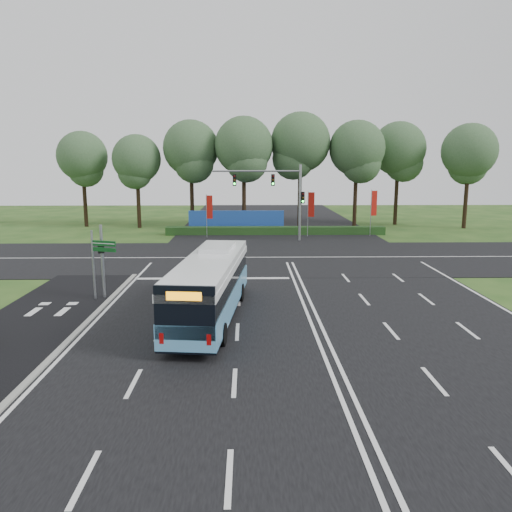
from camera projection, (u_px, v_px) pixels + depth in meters
The scene contains 15 objects.
ground at pixel (302, 301), 26.25m from camera, with size 120.00×120.00×0.00m, color #204416.
road_main at pixel (302, 300), 26.25m from camera, with size 20.00×120.00×0.04m, color black.
road_cross at pixel (285, 258), 38.04m from camera, with size 120.00×14.00×0.05m, color black.
bike_path at pixel (40, 319), 23.07m from camera, with size 5.00×18.00×0.06m, color black.
kerb_strip at pixel (92, 318), 23.11m from camera, with size 0.25×18.00×0.12m, color gray.
city_bus at pixel (211, 286), 22.91m from camera, with size 3.32×11.01×3.11m.
pedestrian_signal at pixel (102, 259), 26.28m from camera, with size 0.37×0.44×3.95m.
street_sign at pixel (98, 256), 25.85m from camera, with size 1.38×0.53×3.71m.
banner_flag_left at pixel (209, 209), 47.75m from camera, with size 0.62×0.06×4.17m.
banner_flag_mid at pixel (310, 207), 48.31m from camera, with size 0.63×0.24×4.44m.
banner_flag_right at pixel (373, 206), 48.80m from camera, with size 0.65×0.26×4.57m.
traffic_light_gantry at pixel (281, 190), 45.54m from camera, with size 8.41×0.28×7.00m.
hedge at pixel (276, 231), 50.25m from camera, with size 22.00×1.20×0.80m, color #173814.
blue_hoarding at pixel (236, 221), 52.51m from camera, with size 10.00×0.30×2.20m, color #1D469F.
eucalyptus_row at pixel (283, 149), 54.63m from camera, with size 48.04×9.64×12.63m.
Camera 1 is at (-2.87, -25.32, 7.14)m, focal length 35.00 mm.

